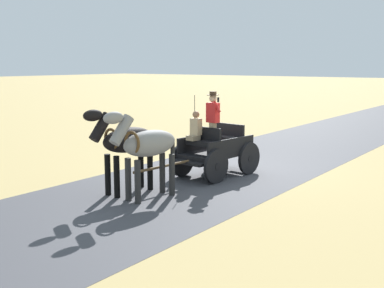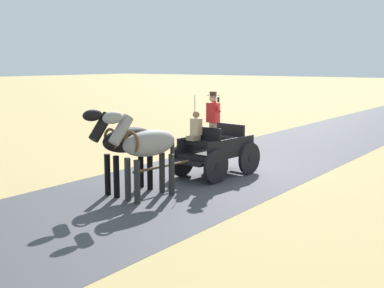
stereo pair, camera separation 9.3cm
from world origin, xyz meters
TOP-DOWN VIEW (x-y plane):
  - ground_plane at (0.00, 0.00)m, footprint 200.00×200.00m
  - road_surface at (0.00, 0.00)m, footprint 5.30×160.00m
  - horse_drawn_carriage at (-0.13, 0.99)m, footprint 1.67×4.52m
  - horse_near_side at (-0.18, 4.05)m, footprint 0.80×2.15m
  - horse_off_side at (0.60, 3.96)m, footprint 0.76×2.15m

SIDE VIEW (x-z plane):
  - ground_plane at x=0.00m, z-range 0.00..0.00m
  - road_surface at x=0.00m, z-range 0.00..0.01m
  - horse_drawn_carriage at x=-0.13m, z-range -0.43..2.07m
  - horse_near_side at x=-0.18m, z-range 0.22..2.43m
  - horse_off_side at x=0.60m, z-range 0.22..2.43m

